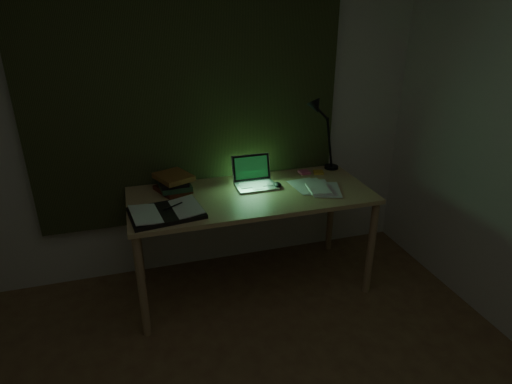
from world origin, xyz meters
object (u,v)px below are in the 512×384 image
Objects in this scene: laptop at (256,174)px; open_textbook at (166,212)px; desk_lamp at (334,133)px; book_stack at (173,183)px; loose_papers at (311,189)px; desk at (251,241)px.

laptop reaches higher than open_textbook.
open_textbook is 1.45m from desk_lamp.
loose_papers is at bearing -15.50° from book_stack.
desk_lamp is at bearing 11.10° from open_textbook.
book_stack is (-0.51, 0.19, 0.45)m from desk.
open_textbook is 0.37m from book_stack.
book_stack reaches higher than loose_papers.
loose_papers is 0.56m from desk_lamp.
open_textbook is at bearing -170.26° from desk_lamp.
open_textbook is 1.31× the size of loose_papers.
desk_lamp is (1.34, 0.46, 0.27)m from open_textbook.
desk_lamp is at bearing 4.68° from book_stack.
laptop is 0.96× the size of loose_papers.
laptop reaches higher than loose_papers.
laptop is (0.07, 0.10, 0.48)m from desk.
desk is 5.20× the size of laptop.
laptop is 1.31× the size of book_stack.
laptop is at bearing 55.27° from desk.
laptop is at bearing -9.15° from book_stack.
desk_lamp reaches higher than book_stack.
book_stack is 0.97m from loose_papers.
desk is at bearing 8.01° from open_textbook.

